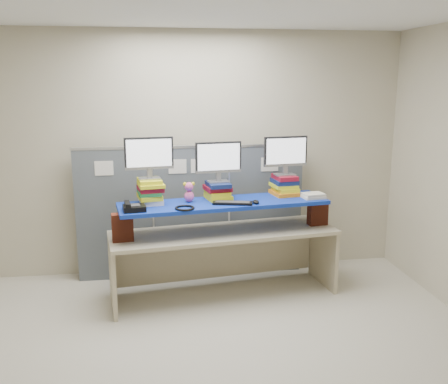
{
  "coord_description": "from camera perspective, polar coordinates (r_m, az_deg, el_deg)",
  "views": [
    {
      "loc": [
        -0.4,
        -3.74,
        2.24
      ],
      "look_at": [
        0.29,
        1.16,
        1.13
      ],
      "focal_mm": 40.0,
      "sensor_mm": 36.0,
      "label": 1
    }
  ],
  "objects": [
    {
      "name": "blue_board",
      "position": [
        5.1,
        0.0,
        -1.31
      ],
      "size": [
        2.19,
        0.82,
        0.04
      ],
      "primitive_type": "cube",
      "rotation": [
        0.0,
        0.0,
        0.13
      ],
      "color": "#0B3B95",
      "rests_on": "brick_pier_left"
    },
    {
      "name": "binder_stack",
      "position": [
        5.32,
        10.17,
        -0.42
      ],
      "size": [
        0.25,
        0.21,
        0.05
      ],
      "rotation": [
        0.0,
        0.0,
        0.17
      ],
      "color": "beige",
      "rests_on": "blue_board"
    },
    {
      "name": "brick_pier_left",
      "position": [
        4.93,
        -11.53,
        -3.98
      ],
      "size": [
        0.21,
        0.14,
        0.28
      ],
      "primitive_type": "cube",
      "rotation": [
        0.0,
        0.0,
        0.13
      ],
      "color": "maroon",
      "rests_on": "desk"
    },
    {
      "name": "monitor_right",
      "position": [
        5.36,
        7.05,
        4.41
      ],
      "size": [
        0.48,
        0.16,
        0.42
      ],
      "rotation": [
        0.0,
        0.0,
        0.13
      ],
      "color": "gray",
      "rests_on": "book_stack_right"
    },
    {
      "name": "desk_phone",
      "position": [
        4.81,
        -10.31,
        -1.76
      ],
      "size": [
        0.23,
        0.22,
        0.09
      ],
      "rotation": [
        0.0,
        0.0,
        0.15
      ],
      "color": "black",
      "rests_on": "blue_board"
    },
    {
      "name": "monitor_center",
      "position": [
        5.12,
        -0.64,
        3.75
      ],
      "size": [
        0.48,
        0.16,
        0.42
      ],
      "rotation": [
        0.0,
        0.0,
        0.13
      ],
      "color": "gray",
      "rests_on": "book_stack_center"
    },
    {
      "name": "mouse",
      "position": [
        5.02,
        3.67,
        -1.12
      ],
      "size": [
        0.07,
        0.11,
        0.04
      ],
      "primitive_type": "ellipsoid",
      "rotation": [
        0.0,
        0.0,
        -0.03
      ],
      "color": "black",
      "rests_on": "blue_board"
    },
    {
      "name": "monitor_left",
      "position": [
        4.98,
        -8.57,
        4.15
      ],
      "size": [
        0.48,
        0.16,
        0.42
      ],
      "rotation": [
        0.0,
        0.0,
        0.13
      ],
      "color": "gray",
      "rests_on": "book_stack_left"
    },
    {
      "name": "desk",
      "position": [
        5.23,
        0.0,
        -5.97
      ],
      "size": [
        2.41,
        0.99,
        0.71
      ],
      "rotation": [
        0.0,
        0.0,
        0.13
      ],
      "color": "#B8AB8C",
      "rests_on": "ground"
    },
    {
      "name": "headset",
      "position": [
        4.82,
        -4.51,
        -1.83
      ],
      "size": [
        0.2,
        0.2,
        0.02
      ],
      "primitive_type": "torus",
      "rotation": [
        0.0,
        0.0,
        0.05
      ],
      "color": "black",
      "rests_on": "blue_board"
    },
    {
      "name": "book_stack_left",
      "position": [
        5.05,
        -8.43,
        0.09
      ],
      "size": [
        0.29,
        0.34,
        0.25
      ],
      "color": "silver",
      "rests_on": "blue_board"
    },
    {
      "name": "plush_toy",
      "position": [
        5.07,
        -4.01,
        0.03
      ],
      "size": [
        0.12,
        0.09,
        0.21
      ],
      "rotation": [
        0.0,
        0.0,
        -0.12
      ],
      "color": "pink",
      "rests_on": "blue_board"
    },
    {
      "name": "book_stack_right",
      "position": [
        5.42,
        6.92,
        0.77
      ],
      "size": [
        0.29,
        0.33,
        0.22
      ],
      "color": "orange",
      "rests_on": "blue_board"
    },
    {
      "name": "cubicle_partition",
      "position": [
        5.73,
        -3.75,
        -2.22
      ],
      "size": [
        2.6,
        0.06,
        1.53
      ],
      "color": "#4B5158",
      "rests_on": "ground"
    },
    {
      "name": "keyboard",
      "position": [
        4.99,
        0.99,
        -1.25
      ],
      "size": [
        0.42,
        0.22,
        0.03
      ],
      "rotation": [
        0.0,
        0.0,
        -0.24
      ],
      "color": "black",
      "rests_on": "blue_board"
    },
    {
      "name": "room",
      "position": [
        3.85,
        -1.85,
        0.09
      ],
      "size": [
        5.0,
        4.0,
        2.8
      ],
      "color": "#C0B89E",
      "rests_on": "ground"
    },
    {
      "name": "brick_pier_right",
      "position": [
        5.46,
        10.66,
        -2.29
      ],
      "size": [
        0.21,
        0.14,
        0.28
      ],
      "primitive_type": "cube",
      "rotation": [
        0.0,
        0.0,
        0.13
      ],
      "color": "maroon",
      "rests_on": "desk"
    },
    {
      "name": "book_stack_center",
      "position": [
        5.18,
        -0.71,
        0.15
      ],
      "size": [
        0.3,
        0.34,
        0.18
      ],
      "color": "yellow",
      "rests_on": "blue_board"
    }
  ]
}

